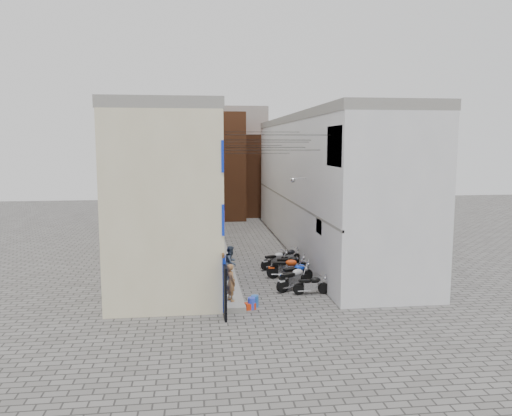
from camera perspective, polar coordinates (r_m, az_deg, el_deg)
name	(u,v)px	position (r m, az deg, el deg)	size (l,w,h in m)	color
ground	(284,312)	(21.73, 3.17, -11.74)	(90.00, 90.00, 0.00)	#53514E
plinth	(220,248)	(33.97, -4.14, -4.54)	(0.90, 26.00, 0.25)	gray
building_left	(175,184)	(33.29, -9.26, 2.75)	(5.10, 27.00, 9.00)	beige
building_right	(322,182)	(34.42, 7.61, 2.94)	(5.94, 26.00, 9.00)	silver
building_far_brick_left	(212,166)	(48.29, -5.04, 4.81)	(6.00, 6.00, 10.00)	brown
building_far_brick_right	(261,175)	(50.75, 0.55, 3.83)	(5.00, 6.00, 8.00)	brown
building_far_concrete	(229,159)	(54.36, -3.16, 5.63)	(8.00, 5.00, 11.00)	gray
far_shopfront	(235,208)	(45.94, -2.37, -0.06)	(2.00, 0.30, 2.40)	black
overhead_wires	(260,144)	(28.10, 0.50, 7.38)	(5.80, 13.02, 1.32)	black
motorcycle_a	(311,284)	(24.05, 6.34, -8.62)	(0.56, 1.76, 1.02)	black
motorcycle_b	(294,278)	(24.64, 4.36, -7.93)	(0.68, 2.15, 1.25)	#A9A9AE
motorcycle_c	(296,272)	(25.64, 4.62, -7.34)	(0.67, 2.13, 1.24)	#0D36D1
motorcycle_d	(287,267)	(26.66, 3.54, -6.73)	(0.68, 2.16, 1.25)	#B9350D
motorcycle_e	(290,263)	(27.62, 3.88, -6.31)	(0.65, 2.04, 1.18)	black
motorcycle_f	(276,259)	(28.66, 2.27, -5.85)	(0.62, 1.96, 1.14)	#A8A9AD
motorcycle_g	(289,256)	(29.71, 3.78, -5.45)	(0.58, 1.84, 1.07)	black
person_a	(231,282)	(22.10, -2.90, -8.49)	(0.60, 0.40, 1.65)	#9D6939
person_b	(231,262)	(25.58, -2.88, -6.23)	(0.83, 0.65, 1.71)	#374152
water_jug_near	(251,303)	(21.94, -0.52, -10.84)	(0.33, 0.33, 0.51)	blue
water_jug_far	(255,301)	(22.22, -0.14, -10.60)	(0.33, 0.33, 0.52)	blue
red_crate	(250,306)	(21.97, -0.69, -11.14)	(0.44, 0.33, 0.28)	red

